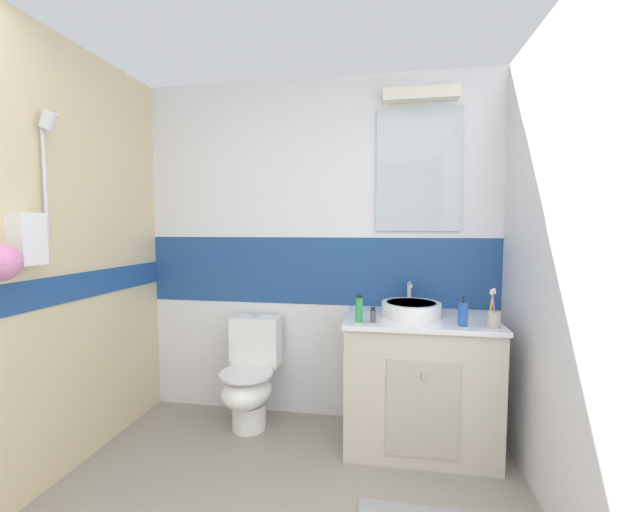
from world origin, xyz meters
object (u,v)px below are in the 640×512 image
(sink_basin, at_px, (411,308))
(deodorant_spray_can, at_px, (359,309))
(toilet, at_px, (250,376))
(perfume_flask_small, at_px, (373,315))
(toothbrush_cup, at_px, (493,318))
(soap_dispenser, at_px, (463,314))

(sink_basin, height_order, deodorant_spray_can, sink_basin)
(toilet, bearing_deg, perfume_flask_small, -15.67)
(toothbrush_cup, height_order, soap_dispenser, toothbrush_cup)
(soap_dispenser, distance_m, deodorant_spray_can, 0.60)
(toothbrush_cup, height_order, perfume_flask_small, toothbrush_cup)
(sink_basin, height_order, perfume_flask_small, sink_basin)
(toothbrush_cup, xyz_separation_m, deodorant_spray_can, (-0.77, 0.01, 0.02))
(toothbrush_cup, relative_size, soap_dispenser, 1.28)
(sink_basin, relative_size, perfume_flask_small, 4.58)
(soap_dispenser, bearing_deg, perfume_flask_small, -179.53)
(perfume_flask_small, bearing_deg, toilet, 164.33)
(deodorant_spray_can, bearing_deg, toilet, 162.63)
(deodorant_spray_can, bearing_deg, perfume_flask_small, 1.05)
(sink_basin, xyz_separation_m, deodorant_spray_can, (-0.32, -0.22, 0.03))
(toilet, height_order, deodorant_spray_can, deodorant_spray_can)
(toilet, height_order, toothbrush_cup, toothbrush_cup)
(toothbrush_cup, relative_size, deodorant_spray_can, 1.35)
(soap_dispenser, xyz_separation_m, deodorant_spray_can, (-0.60, -0.01, 0.01))
(toothbrush_cup, distance_m, perfume_flask_small, 0.68)
(toilet, distance_m, perfume_flask_small, 1.05)
(toothbrush_cup, bearing_deg, soap_dispenser, 175.39)
(sink_basin, xyz_separation_m, toothbrush_cup, (0.44, -0.23, 0.01))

